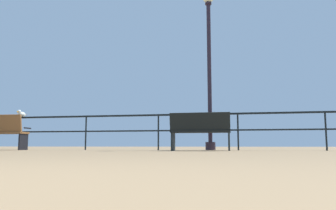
# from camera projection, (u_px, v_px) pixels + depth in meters

# --- Properties ---
(pier_railing) EXTENTS (19.49, 0.05, 0.99)m
(pier_railing) POSITION_uv_depth(u_px,v_px,m) (197.00, 123.00, 9.02)
(pier_railing) COLOR black
(pier_railing) RESTS_ON ground_plane
(bench_near_left) EXTENTS (1.46, 0.61, 0.92)m
(bench_near_left) POSITION_uv_depth(u_px,v_px,m) (200.00, 129.00, 8.10)
(bench_near_left) COLOR black
(bench_near_left) RESTS_ON ground_plane
(lamppost_center) EXTENTS (0.35, 0.35, 4.69)m
(lamppost_center) POSITION_uv_depth(u_px,v_px,m) (209.00, 51.00, 9.47)
(lamppost_center) COLOR #271D28
(lamppost_center) RESTS_ON ground_plane
(seagull_on_rail) EXTENTS (0.19, 0.43, 0.20)m
(seagull_on_rail) POSITION_uv_depth(u_px,v_px,m) (21.00, 114.00, 10.10)
(seagull_on_rail) COLOR silver
(seagull_on_rail) RESTS_ON pier_railing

